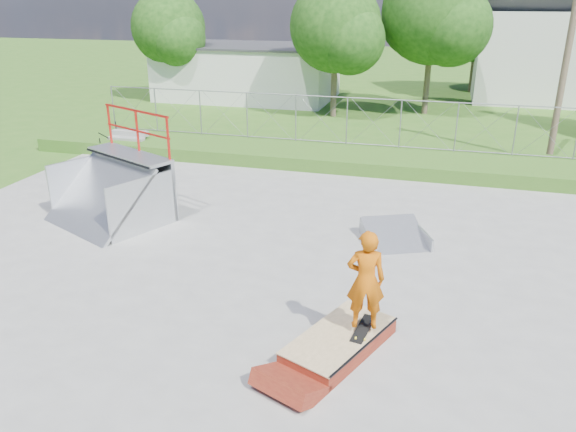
# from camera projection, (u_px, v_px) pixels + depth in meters

# --- Properties ---
(ground) EXTENTS (120.00, 120.00, 0.00)m
(ground) POSITION_uv_depth(u_px,v_px,m) (261.00, 281.00, 12.33)
(ground) COLOR #34621C
(ground) RESTS_ON ground
(concrete_pad) EXTENTS (20.00, 16.00, 0.04)m
(concrete_pad) POSITION_uv_depth(u_px,v_px,m) (261.00, 280.00, 12.33)
(concrete_pad) COLOR gray
(concrete_pad) RESTS_ON ground
(grass_berm) EXTENTS (24.00, 3.00, 0.50)m
(grass_berm) POSITION_uv_depth(u_px,v_px,m) (341.00, 157.00, 20.74)
(grass_berm) COLOR #34621C
(grass_berm) RESTS_ON ground
(grind_box) EXTENTS (1.84, 2.46, 0.33)m
(grind_box) POSITION_uv_depth(u_px,v_px,m) (339.00, 343.00, 9.87)
(grind_box) COLOR maroon
(grind_box) RESTS_ON concrete_pad
(quarter_pipe) EXTENTS (3.70, 3.48, 2.93)m
(quarter_pipe) POSITION_uv_depth(u_px,v_px,m) (103.00, 171.00, 15.00)
(quarter_pipe) COLOR #AFB2B8
(quarter_pipe) RESTS_ON concrete_pad
(flat_bank_ramp) EXTENTS (1.96, 2.01, 0.45)m
(flat_bank_ramp) POSITION_uv_depth(u_px,v_px,m) (395.00, 235.00, 14.11)
(flat_bank_ramp) COLOR #AFB2B8
(flat_bank_ramp) RESTS_ON concrete_pad
(skateboard) EXTENTS (0.36, 0.82, 0.13)m
(skateboard) POSITION_uv_depth(u_px,v_px,m) (363.00, 329.00, 9.88)
(skateboard) COLOR black
(skateboard) RESTS_ON grind_box
(skater) EXTENTS (0.74, 0.57, 1.81)m
(skater) POSITION_uv_depth(u_px,v_px,m) (366.00, 284.00, 9.55)
(skater) COLOR #C15608
(skater) RESTS_ON grind_box
(concrete_stairs) EXTENTS (1.50, 1.60, 0.80)m
(concrete_stairs) POSITION_uv_depth(u_px,v_px,m) (125.00, 143.00, 22.10)
(concrete_stairs) COLOR gray
(concrete_stairs) RESTS_ON ground
(chain_link_fence) EXTENTS (20.00, 0.06, 1.80)m
(chain_link_fence) POSITION_uv_depth(u_px,v_px,m) (347.00, 121.00, 21.21)
(chain_link_fence) COLOR gray
(chain_link_fence) RESTS_ON grass_berm
(utility_building_flat) EXTENTS (10.00, 6.00, 3.00)m
(utility_building_flat) POSITION_uv_depth(u_px,v_px,m) (248.00, 73.00, 33.48)
(utility_building_flat) COLOR silver
(utility_building_flat) RESTS_ON ground
(gable_house) EXTENTS (8.40, 6.08, 8.94)m
(gable_house) POSITION_uv_depth(u_px,v_px,m) (552.00, 32.00, 31.94)
(gable_house) COLOR silver
(gable_house) RESTS_ON ground
(utility_pole) EXTENTS (0.24, 0.24, 8.00)m
(utility_pole) POSITION_uv_depth(u_px,v_px,m) (568.00, 51.00, 19.72)
(utility_pole) COLOR brown
(utility_pole) RESTS_ON ground
(tree_left_near) EXTENTS (4.76, 4.48, 6.65)m
(tree_left_near) POSITION_uv_depth(u_px,v_px,m) (340.00, 30.00, 27.17)
(tree_left_near) COLOR brown
(tree_left_near) RESTS_ON ground
(tree_center) EXTENTS (5.44, 5.12, 7.60)m
(tree_center) POSITION_uv_depth(u_px,v_px,m) (439.00, 16.00, 27.58)
(tree_center) COLOR brown
(tree_center) RESTS_ON ground
(tree_left_far) EXTENTS (4.42, 4.16, 6.18)m
(tree_left_far) POSITION_uv_depth(u_px,v_px,m) (171.00, 31.00, 31.59)
(tree_left_far) COLOR brown
(tree_left_far) RESTS_ON ground
(tree_back_mid) EXTENTS (4.08, 3.84, 5.70)m
(tree_back_mid) POSITION_uv_depth(u_px,v_px,m) (481.00, 33.00, 34.62)
(tree_back_mid) COLOR brown
(tree_back_mid) RESTS_ON ground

